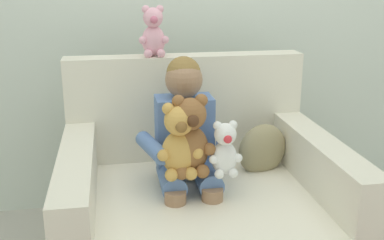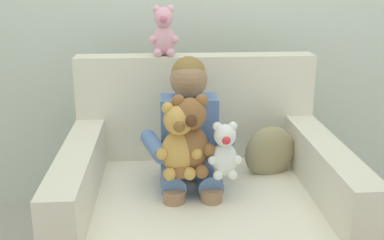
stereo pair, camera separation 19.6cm
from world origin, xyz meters
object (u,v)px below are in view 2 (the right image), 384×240
(armchair, at_px, (202,210))
(throw_pillow, at_px, (270,152))
(plush_brown, at_px, (190,138))
(plush_honey, at_px, (179,142))
(plush_white, at_px, (225,151))
(plush_pink_on_backrest, at_px, (164,32))
(seated_child, at_px, (190,140))

(armchair, bearing_deg, throw_pillow, 23.47)
(armchair, height_order, plush_brown, armchair)
(armchair, distance_m, plush_honey, 0.41)
(plush_white, relative_size, plush_honey, 0.74)
(plush_brown, xyz_separation_m, plush_pink_on_backrest, (-0.10, 0.49, 0.38))
(armchair, bearing_deg, plush_honey, -134.27)
(armchair, height_order, throw_pillow, armchair)
(plush_honey, xyz_separation_m, plush_brown, (0.05, 0.02, 0.01))
(plush_white, height_order, plush_honey, plush_honey)
(plush_honey, distance_m, plush_pink_on_backrest, 0.64)
(plush_white, distance_m, plush_pink_on_backrest, 0.72)
(throw_pillow, bearing_deg, armchair, -156.53)
(throw_pillow, bearing_deg, plush_honey, -150.09)
(armchair, xyz_separation_m, seated_child, (-0.05, 0.05, 0.33))
(seated_child, xyz_separation_m, plush_white, (0.13, -0.18, 0.01))
(plush_white, relative_size, plush_brown, 0.68)
(seated_child, height_order, plush_pink_on_backrest, plush_pink_on_backrest)
(seated_child, bearing_deg, plush_pink_on_backrest, 111.34)
(plush_honey, height_order, throw_pillow, plush_honey)
(seated_child, bearing_deg, armchair, -38.30)
(armchair, xyz_separation_m, plush_pink_on_backrest, (-0.16, 0.39, 0.78))
(plush_pink_on_backrest, bearing_deg, throw_pillow, -12.88)
(plush_white, height_order, plush_brown, plush_brown)
(plush_white, distance_m, plush_honey, 0.20)
(plush_brown, distance_m, throw_pillow, 0.50)
(seated_child, xyz_separation_m, plush_pink_on_backrest, (-0.11, 0.35, 0.44))
(throw_pillow, bearing_deg, plush_white, -132.84)
(plush_honey, bearing_deg, plush_brown, 5.64)
(plush_brown, bearing_deg, armchair, 35.76)
(plush_honey, bearing_deg, armchair, 33.89)
(plush_honey, bearing_deg, plush_white, -18.59)
(seated_child, relative_size, throw_pillow, 3.17)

